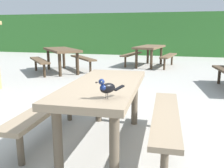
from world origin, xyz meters
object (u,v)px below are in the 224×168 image
picnic_table_foreground (104,99)px  picnic_table_far_centre (150,51)px  picnic_table_mid_right (62,55)px  bird_grackle (107,87)px

picnic_table_foreground → picnic_table_far_centre: bearing=91.6°
picnic_table_mid_right → picnic_table_foreground: bearing=-58.8°
bird_grackle → picnic_table_far_centre: bird_grackle is taller
picnic_table_foreground → bird_grackle: 0.72m
picnic_table_mid_right → picnic_table_far_centre: same height
picnic_table_mid_right → bird_grackle: bearing=-60.2°
picnic_table_foreground → bird_grackle: size_ratio=8.05×
picnic_table_foreground → picnic_table_mid_right: size_ratio=0.76×
bird_grackle → picnic_table_mid_right: size_ratio=0.09×
picnic_table_far_centre → picnic_table_mid_right: bearing=-141.9°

